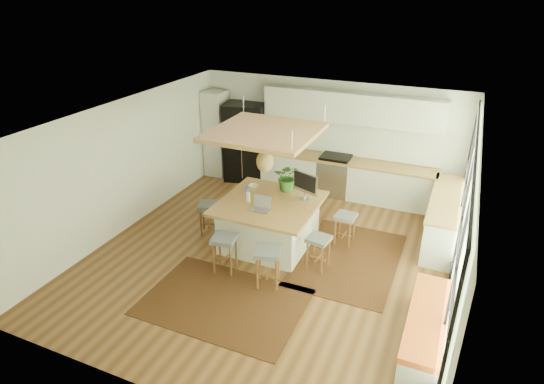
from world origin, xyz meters
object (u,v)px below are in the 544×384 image
at_px(stool_near_left, 225,253).
at_px(stool_right_back, 345,228).
at_px(microwave, 283,144).
at_px(stool_near_right, 268,268).
at_px(laptop, 260,204).
at_px(island_plant, 288,180).
at_px(monitor, 305,187).
at_px(island, 269,223).
at_px(stool_left_side, 209,218).
at_px(stool_right_front, 318,251).
at_px(fridge, 245,145).

bearing_deg(stool_near_left, stool_right_back, 45.24).
relative_size(stool_right_back, microwave, 1.15).
bearing_deg(stool_right_back, microwave, 135.70).
relative_size(stool_near_right, laptop, 1.92).
xyz_separation_m(laptop, island_plant, (0.14, 1.02, 0.11)).
height_order(laptop, monitor, monitor).
bearing_deg(laptop, island, 86.79).
height_order(island, laptop, laptop).
relative_size(stool_near_left, stool_right_back, 1.07).
bearing_deg(stool_left_side, stool_right_back, 14.53).
distance_m(stool_right_front, laptop, 1.36).
relative_size(stool_left_side, microwave, 1.20).
distance_m(stool_right_back, microwave, 3.21).
distance_m(stool_right_back, laptop, 1.83).
height_order(stool_left_side, microwave, microwave).
xyz_separation_m(stool_right_back, island_plant, (-1.24, 0.04, 0.80)).
distance_m(stool_right_back, monitor, 1.17).
height_order(fridge, stool_near_left, fridge).
bearing_deg(monitor, laptop, -105.17).
distance_m(island, island_plant, 0.95).
bearing_deg(laptop, stool_near_right, -59.34).
bearing_deg(island_plant, monitor, -26.90).
bearing_deg(stool_right_front, monitor, 124.73).
relative_size(stool_near_left, laptop, 1.85).
xyz_separation_m(stool_right_front, stool_right_back, (0.22, 1.02, 0.00)).
height_order(stool_right_front, stool_left_side, stool_left_side).
height_order(fridge, microwave, fridge).
height_order(monitor, microwave, monitor).
bearing_deg(stool_right_front, laptop, 177.74).
distance_m(stool_near_left, laptop, 1.10).
bearing_deg(stool_left_side, island_plant, 27.22).
height_order(stool_left_side, monitor, monitor).
bearing_deg(stool_right_back, fridge, 146.17).
relative_size(stool_right_front, stool_left_side, 0.96).
distance_m(fridge, stool_left_side, 3.01).
distance_m(stool_near_left, stool_left_side, 1.42).
relative_size(island, stool_left_side, 2.73).
distance_m(stool_near_left, stool_right_front, 1.68).
bearing_deg(stool_right_back, island, -156.76).
relative_size(stool_right_front, monitor, 1.09).
bearing_deg(island_plant, island, -101.50).
distance_m(stool_near_left, microwave, 4.03).
xyz_separation_m(stool_left_side, monitor, (1.88, 0.51, 0.83)).
bearing_deg(monitor, island, -123.28).
bearing_deg(island_plant, laptop, -97.99).
bearing_deg(island_plant, stool_right_front, -45.95).
distance_m(stool_near_left, stool_right_back, 2.46).
xyz_separation_m(stool_near_left, stool_near_right, (0.89, -0.11, 0.00)).
bearing_deg(stool_right_back, island_plant, 177.99).
bearing_deg(stool_near_right, stool_right_front, 53.19).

